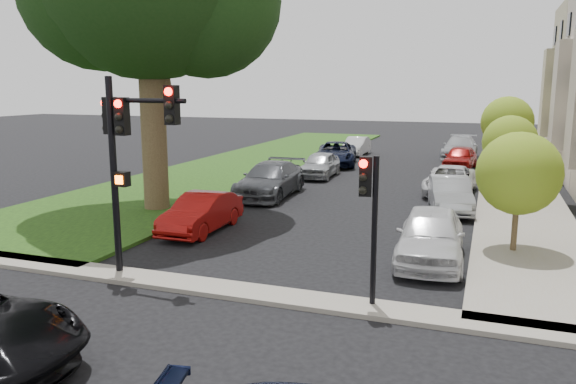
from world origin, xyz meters
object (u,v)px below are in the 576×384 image
(traffic_signal_secondary, at_px, (370,203))
(car_parked_7, at_px, (320,165))
(small_tree_a, at_px, (519,174))
(small_tree_c, at_px, (507,122))
(car_parked_3, at_px, (460,158))
(traffic_signal_main, at_px, (126,141))
(car_parked_1, at_px, (450,195))
(car_parked_9, at_px, (356,146))
(car_parked_5, at_px, (201,213))
(car_parked_2, at_px, (450,180))
(car_parked_8, at_px, (336,154))
(car_parked_4, at_px, (460,148))
(car_parked_0, at_px, (431,235))
(small_tree_b, at_px, (510,142))
(car_parked_6, at_px, (270,180))

(traffic_signal_secondary, xyz_separation_m, car_parked_7, (-6.34, 17.42, -1.74))
(small_tree_a, relative_size, small_tree_c, 0.84)
(car_parked_3, xyz_separation_m, car_parked_7, (-7.11, -5.73, -0.01))
(traffic_signal_main, height_order, car_parked_1, traffic_signal_main)
(car_parked_9, bearing_deg, car_parked_7, -87.80)
(car_parked_9, bearing_deg, car_parked_3, -32.05)
(car_parked_5, bearing_deg, car_parked_2, 52.20)
(car_parked_1, xyz_separation_m, car_parked_8, (-7.76, 11.32, 0.04))
(traffic_signal_secondary, distance_m, car_parked_4, 28.26)
(car_parked_2, relative_size, car_parked_9, 1.18)
(traffic_signal_main, xyz_separation_m, car_parked_8, (-0.41, 22.22, -2.87))
(traffic_signal_secondary, bearing_deg, car_parked_8, 106.82)
(car_parked_7, relative_size, car_parked_9, 1.03)
(small_tree_a, relative_size, traffic_signal_secondary, 1.05)
(car_parked_2, relative_size, car_parked_4, 0.88)
(small_tree_c, distance_m, car_parked_2, 8.64)
(small_tree_c, xyz_separation_m, car_parked_7, (-9.61, -5.30, -2.22))
(car_parked_3, bearing_deg, traffic_signal_secondary, -86.80)
(car_parked_0, distance_m, car_parked_7, 15.29)
(car_parked_8, bearing_deg, small_tree_a, -70.50)
(car_parked_3, bearing_deg, car_parked_1, -83.68)
(small_tree_b, bearing_deg, small_tree_a, -90.00)
(small_tree_c, height_order, car_parked_9, small_tree_c)
(car_parked_1, bearing_deg, traffic_signal_main, -133.98)
(traffic_signal_secondary, bearing_deg, car_parked_4, 88.98)
(traffic_signal_secondary, height_order, car_parked_2, traffic_signal_secondary)
(car_parked_0, height_order, car_parked_8, car_parked_0)
(small_tree_b, bearing_deg, car_parked_8, 145.57)
(car_parked_4, bearing_deg, small_tree_b, -76.15)
(car_parked_4, height_order, car_parked_7, car_parked_4)
(car_parked_0, bearing_deg, car_parked_6, 133.71)
(small_tree_c, xyz_separation_m, car_parked_5, (-10.09, -17.95, -2.26))
(car_parked_6, bearing_deg, car_parked_2, 21.62)
(small_tree_a, xyz_separation_m, car_parked_6, (-10.18, 5.77, -1.68))
(car_parked_3, distance_m, car_parked_9, 8.83)
(car_parked_2, distance_m, car_parked_4, 13.45)
(car_parked_0, bearing_deg, small_tree_b, 75.58)
(car_parked_0, bearing_deg, small_tree_c, 79.95)
(small_tree_c, height_order, car_parked_2, small_tree_c)
(car_parked_0, height_order, car_parked_4, car_parked_0)
(car_parked_6, bearing_deg, small_tree_c, 46.07)
(small_tree_a, xyz_separation_m, car_parked_9, (-9.96, 22.23, -1.80))
(car_parked_3, xyz_separation_m, car_parked_5, (-7.59, -18.38, -0.04))
(small_tree_a, relative_size, car_parked_5, 0.91)
(small_tree_c, relative_size, car_parked_0, 0.96)
(small_tree_c, height_order, car_parked_8, small_tree_c)
(car_parked_2, bearing_deg, traffic_signal_main, -114.08)
(car_parked_7, height_order, car_parked_8, car_parked_8)
(traffic_signal_main, xyz_separation_m, car_parked_0, (7.30, 3.95, -2.83))
(traffic_signal_main, height_order, traffic_signal_secondary, traffic_signal_main)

